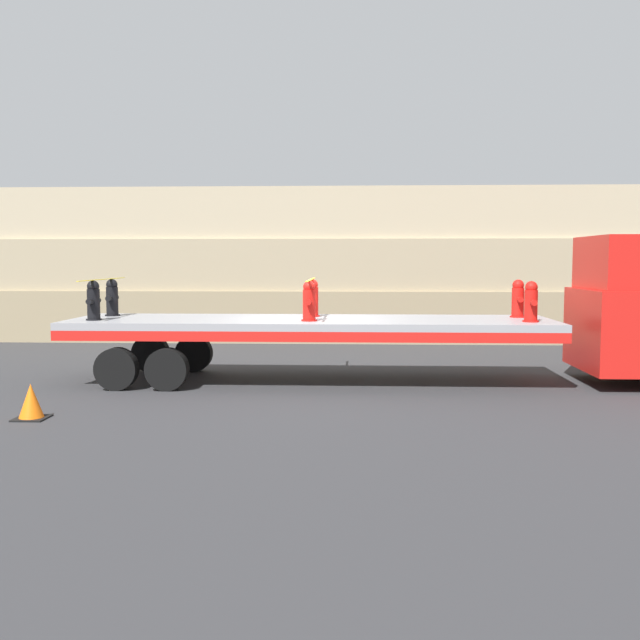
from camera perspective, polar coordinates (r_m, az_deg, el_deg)
The scene contains 12 objects.
ground_plane at distance 15.07m, azimuth -0.73°, elevation -4.91°, with size 120.00×120.00×0.00m, color #2D2D30.
rock_cliff at distance 23.11m, azimuth 0.47°, elevation 4.44°, with size 60.00×3.30×4.78m.
flatbed_trailer at distance 14.97m, azimuth -2.84°, elevation -0.75°, with size 10.02×2.66×1.32m.
fire_hydrant_black_near_0 at distance 15.23m, azimuth -17.67°, elevation 1.46°, with size 0.32×0.57×0.81m.
fire_hydrant_black_far_0 at distance 16.30m, azimuth -16.29°, elevation 1.70°, with size 0.32×0.57×0.81m.
fire_hydrant_red_near_1 at distance 14.31m, azimuth -0.88°, elevation 1.48°, with size 0.32×0.57×0.81m.
fire_hydrant_red_far_1 at distance 15.44m, azimuth -0.62°, elevation 1.73°, with size 0.32×0.57×0.81m.
fire_hydrant_red_near_2 at distance 14.72m, azimuth 16.53°, elevation 1.38°, with size 0.32×0.57×0.81m.
fire_hydrant_red_far_2 at distance 15.81m, azimuth 15.55°, elevation 1.63°, with size 0.32×0.57×0.81m.
cargo_strap_rear at distance 15.75m, azimuth -17.00°, elevation 3.13°, with size 0.05×2.77×0.01m.
cargo_strap_middle at distance 14.86m, azimuth -0.74°, elevation 3.25°, with size 0.05×2.77×0.01m.
traffic_cone at distance 12.41m, azimuth -22.11°, elevation -6.08°, with size 0.51×0.51×0.57m.
Camera 1 is at (0.88, -14.83, 2.55)m, focal length 40.00 mm.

